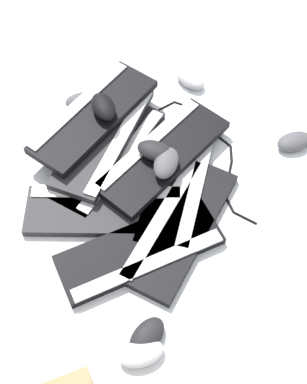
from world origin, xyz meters
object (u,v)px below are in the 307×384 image
(keyboard_6, at_px, (104,137))
(mouse_2, at_px, (166,163))
(mouse_5, at_px, (190,79))
(keyboard_2, at_px, (140,250))
(keyboard_4, at_px, (179,183))
(mouse_4, at_px, (147,337))
(keyboard_7, at_px, (93,115))
(keyboard_5, at_px, (163,155))
(mouse_0, at_px, (83,101))
(mouse_1, at_px, (156,151))
(keyboard_3, at_px, (180,226))
(mouse_7, at_px, (103,107))
(mouse_3, at_px, (294,141))
(keyboard_0, at_px, (108,154))
(mouse_6, at_px, (141,353))
(keyboard_1, at_px, (105,211))

(keyboard_6, bearing_deg, mouse_2, -146.93)
(mouse_5, bearing_deg, keyboard_2, -56.90)
(keyboard_4, relative_size, mouse_4, 4.01)
(keyboard_4, relative_size, keyboard_7, 0.97)
(keyboard_5, height_order, mouse_2, mouse_2)
(mouse_0, distance_m, mouse_1, 0.34)
(keyboard_6, height_order, mouse_5, keyboard_6)
(keyboard_3, distance_m, keyboard_7, 0.43)
(keyboard_4, relative_size, mouse_7, 4.01)
(keyboard_6, relative_size, mouse_3, 3.79)
(keyboard_0, xyz_separation_m, keyboard_6, (0.04, -0.01, 0.03))
(keyboard_6, relative_size, mouse_2, 3.79)
(keyboard_5, bearing_deg, keyboard_4, -173.38)
(mouse_1, bearing_deg, mouse_3, -146.16)
(mouse_2, relative_size, mouse_6, 1.00)
(keyboard_0, distance_m, mouse_4, 0.57)
(keyboard_5, bearing_deg, keyboard_3, 168.01)
(mouse_0, height_order, mouse_2, mouse_2)
(keyboard_0, relative_size, mouse_1, 4.03)
(mouse_3, distance_m, mouse_7, 0.58)
(keyboard_2, distance_m, mouse_1, 0.29)
(keyboard_3, distance_m, mouse_4, 0.32)
(keyboard_1, distance_m, mouse_2, 0.22)
(keyboard_1, relative_size, mouse_6, 4.21)
(keyboard_2, xyz_separation_m, keyboard_4, (0.16, -0.19, 0.00))
(mouse_4, height_order, mouse_7, mouse_7)
(keyboard_3, bearing_deg, mouse_4, 140.62)
(keyboard_1, distance_m, mouse_0, 0.42)
(keyboard_0, relative_size, keyboard_7, 0.97)
(mouse_3, bearing_deg, mouse_0, -35.36)
(keyboard_2, distance_m, keyboard_3, 0.13)
(keyboard_4, bearing_deg, keyboard_3, 156.52)
(keyboard_6, bearing_deg, mouse_5, -68.74)
(mouse_6, xyz_separation_m, mouse_7, (0.69, -0.17, 0.09))
(keyboard_1, relative_size, mouse_4, 4.21)
(keyboard_3, bearing_deg, mouse_6, 140.34)
(mouse_1, xyz_separation_m, mouse_6, (-0.50, 0.25, -0.06))
(mouse_0, height_order, mouse_3, same)
(keyboard_5, xyz_separation_m, mouse_5, (0.27, -0.22, -0.02))
(keyboard_4, xyz_separation_m, mouse_0, (0.40, 0.15, 0.01))
(keyboard_2, distance_m, keyboard_5, 0.30)
(keyboard_3, relative_size, mouse_7, 3.97)
(mouse_3, distance_m, mouse_6, 0.78)
(keyboard_2, bearing_deg, keyboard_4, -49.68)
(mouse_2, height_order, mouse_5, mouse_2)
(mouse_1, xyz_separation_m, mouse_4, (-0.46, 0.23, -0.06))
(mouse_1, distance_m, mouse_3, 0.43)
(keyboard_7, distance_m, mouse_1, 0.23)
(keyboard_0, height_order, mouse_3, mouse_3)
(keyboard_2, relative_size, keyboard_7, 0.97)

